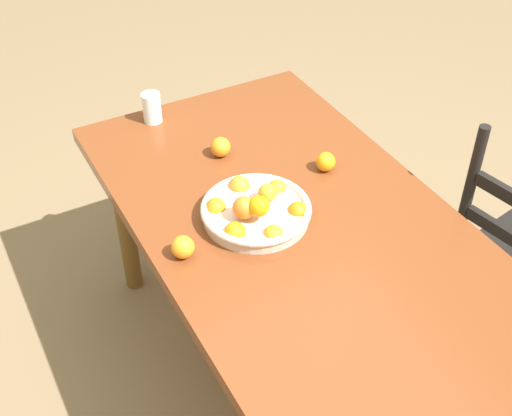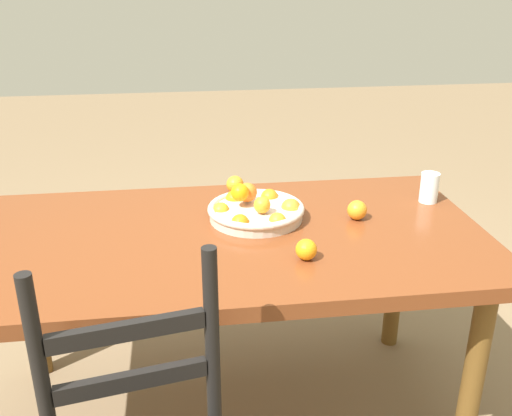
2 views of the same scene
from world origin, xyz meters
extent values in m
plane|color=brown|center=(0.00, 0.00, 0.00)|extent=(12.00, 12.00, 0.00)
cube|color=brown|center=(0.00, 0.00, 0.72)|extent=(1.70, 0.90, 0.05)
cylinder|color=brown|center=(-0.74, -0.34, 0.35)|extent=(0.07, 0.07, 0.69)
cylinder|color=brown|center=(-0.74, 0.34, 0.35)|extent=(0.07, 0.07, 0.69)
cylinder|color=black|center=(0.02, 0.94, 0.21)|extent=(0.04, 0.04, 0.42)
cylinder|color=black|center=(0.09, 0.56, 0.21)|extent=(0.04, 0.04, 0.42)
cylinder|color=black|center=(0.09, 0.56, 0.71)|extent=(0.04, 0.04, 0.53)
cylinder|color=beige|center=(-0.11, -0.11, 0.76)|extent=(0.32, 0.32, 0.04)
torus|color=beige|center=(-0.11, -0.11, 0.78)|extent=(0.33, 0.33, 0.02)
sphere|color=orange|center=(0.01, -0.11, 0.78)|extent=(0.06, 0.06, 0.06)
sphere|color=orange|center=(-0.04, 0.00, 0.78)|extent=(0.06, 0.06, 0.06)
sphere|color=orange|center=(-0.17, 0.00, 0.78)|extent=(0.06, 0.06, 0.06)
sphere|color=orange|center=(-0.23, -0.10, 0.78)|extent=(0.07, 0.07, 0.07)
sphere|color=orange|center=(-0.17, -0.21, 0.78)|extent=(0.06, 0.06, 0.06)
sphere|color=orange|center=(-0.05, -0.21, 0.78)|extent=(0.07, 0.07, 0.07)
sphere|color=orange|center=(-0.06, -0.12, 0.84)|extent=(0.06, 0.06, 0.06)
sphere|color=orange|center=(-0.13, -0.06, 0.81)|extent=(0.06, 0.06, 0.06)
sphere|color=orange|center=(-0.09, -0.16, 0.82)|extent=(0.07, 0.07, 0.07)
sphere|color=orange|center=(-0.22, 0.21, 0.77)|extent=(0.06, 0.06, 0.06)
sphere|color=orange|center=(-0.06, -0.36, 0.78)|extent=(0.07, 0.07, 0.07)
sphere|color=orange|center=(-0.45, -0.05, 0.78)|extent=(0.07, 0.07, 0.07)
cylinder|color=silver|center=(-0.76, -0.18, 0.80)|extent=(0.07, 0.07, 0.11)
camera|label=1|loc=(1.28, -0.85, 2.10)|focal=48.29mm
camera|label=2|loc=(0.14, 1.72, 1.56)|focal=40.73mm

